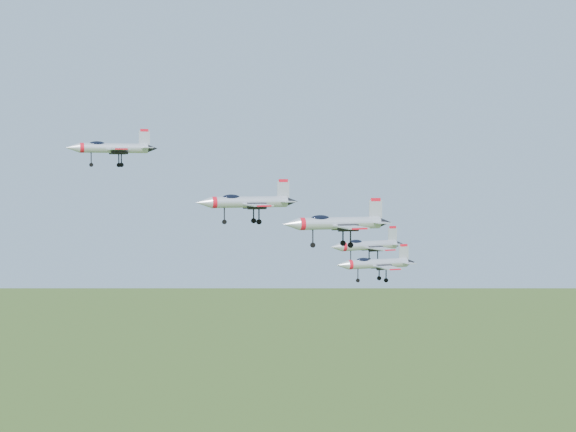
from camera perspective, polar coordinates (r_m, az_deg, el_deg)
name	(u,v)px	position (r m, az deg, el deg)	size (l,w,h in m)	color
jet_lead	(111,148)	(112.55, -12.46, 4.76)	(12.49, 10.26, 3.35)	silver
jet_left_high	(247,202)	(102.96, -2.96, 1.02)	(13.61, 11.19, 3.65)	silver
jet_right_high	(336,223)	(86.68, 3.47, -0.49)	(12.53, 10.34, 3.35)	silver
jet_left_low	(367,245)	(117.88, 5.61, -2.08)	(12.64, 10.54, 3.38)	silver
jet_right_low	(375,263)	(102.32, 6.22, -3.37)	(11.06, 9.08, 2.97)	silver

